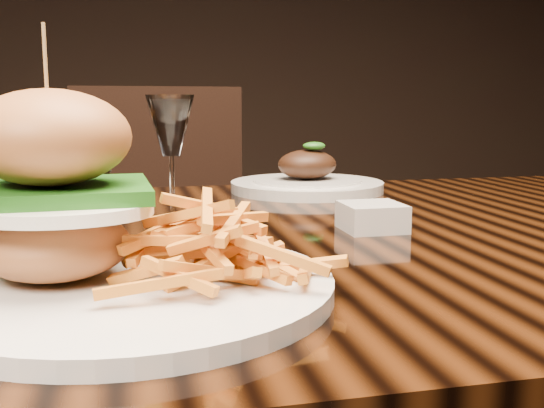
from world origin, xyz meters
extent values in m
plane|color=#433224|center=(0.00, 3.50, 1.40)|extent=(6.00, 0.00, 6.00)
cube|color=black|center=(0.00, 0.00, 0.73)|extent=(1.60, 0.90, 0.04)
cylinder|color=silver|center=(-0.18, -0.23, 0.76)|extent=(0.34, 0.34, 0.01)
ellipsoid|color=brown|center=(-0.24, -0.22, 0.79)|extent=(0.12, 0.12, 0.06)
ellipsoid|color=white|center=(-0.23, -0.24, 0.83)|extent=(0.14, 0.11, 0.01)
ellipsoid|color=orange|center=(-0.20, -0.25, 0.83)|extent=(0.03, 0.03, 0.01)
cube|color=#266B1A|center=(-0.24, -0.22, 0.84)|extent=(0.15, 0.14, 0.01)
ellipsoid|color=#975529|center=(-0.24, -0.22, 0.88)|extent=(0.13, 0.13, 0.08)
cylinder|color=#9C7A48|center=(-0.24, -0.22, 0.92)|extent=(0.00, 0.00, 0.10)
cube|color=silver|center=(0.12, -0.02, 0.77)|extent=(0.08, 0.08, 0.03)
cylinder|color=white|center=(-0.12, 0.07, 0.75)|extent=(0.06, 0.06, 0.00)
cylinder|color=white|center=(-0.12, 0.07, 0.80)|extent=(0.01, 0.01, 0.09)
cone|color=white|center=(-0.12, 0.07, 0.88)|extent=(0.06, 0.06, 0.08)
cylinder|color=white|center=(-0.23, 0.12, 0.80)|extent=(0.07, 0.07, 0.09)
cylinder|color=silver|center=(0.14, 0.33, 0.76)|extent=(0.27, 0.27, 0.02)
cylinder|color=silver|center=(0.14, 0.33, 0.76)|extent=(0.20, 0.20, 0.02)
ellipsoid|color=black|center=(0.14, 0.33, 0.80)|extent=(0.11, 0.09, 0.05)
ellipsoid|color=#266B1A|center=(0.15, 0.33, 0.83)|extent=(0.04, 0.03, 0.01)
cube|color=black|center=(-0.07, 0.80, 0.45)|extent=(0.49, 0.49, 0.06)
cube|color=black|center=(-0.09, 1.01, 0.70)|extent=(0.46, 0.08, 0.50)
cylinder|color=black|center=(0.13, 0.62, 0.23)|extent=(0.04, 0.04, 0.45)
cylinder|color=black|center=(-0.28, 0.98, 0.23)|extent=(0.04, 0.04, 0.45)
cylinder|color=black|center=(0.10, 1.00, 0.23)|extent=(0.04, 0.04, 0.45)
camera|label=1|loc=(-0.18, -0.76, 0.91)|focal=42.00mm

